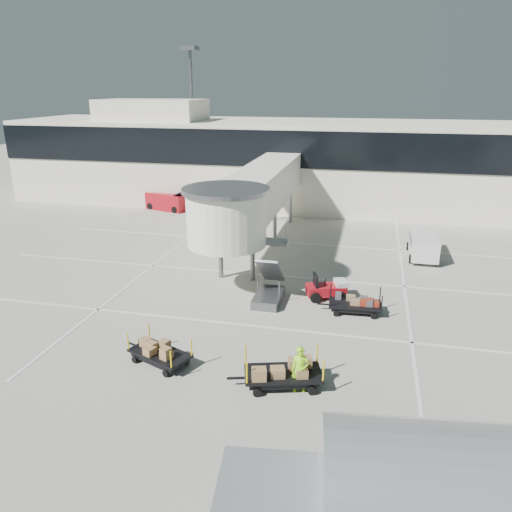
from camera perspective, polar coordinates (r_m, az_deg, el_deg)
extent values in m
plane|color=#B2AE9F|center=(22.84, 2.31, -10.59)|extent=(140.00, 140.00, 0.00)
cube|color=silver|center=(24.57, 3.20, -8.33)|extent=(40.00, 0.15, 0.02)
cube|color=silver|center=(30.90, 5.47, -2.52)|extent=(40.00, 0.15, 0.02)
cube|color=silver|center=(37.47, 6.94, 1.29)|extent=(40.00, 0.15, 0.02)
cube|color=silver|center=(31.71, 16.53, -2.68)|extent=(0.15, 30.00, 0.02)
cube|color=silver|center=(34.43, -11.00, -0.52)|extent=(0.15, 30.00, 0.02)
cube|color=#F1E6CF|center=(50.22, 8.96, 10.35)|extent=(64.00, 12.00, 8.00)
cube|color=black|center=(43.98, 8.45, 11.83)|extent=(64.00, 0.12, 3.20)
cube|color=#F1E6CF|center=(52.30, -11.81, 16.03)|extent=(10.00, 6.00, 2.00)
cylinder|color=slate|center=(57.17, -7.27, 14.97)|extent=(0.36, 0.36, 15.00)
cube|color=slate|center=(57.17, -7.60, 22.48)|extent=(1.60, 1.60, 0.40)
cube|color=white|center=(36.07, 0.65, 7.78)|extent=(3.00, 18.00, 2.80)
cylinder|color=white|center=(27.56, -3.40, 4.27)|extent=(4.40, 4.40, 3.00)
cylinder|color=slate|center=(27.20, -3.47, 7.53)|extent=(4.80, 4.80, 0.25)
cylinder|color=slate|center=(30.49, -4.05, 0.11)|extent=(0.28, 0.28, 2.90)
cylinder|color=slate|center=(29.99, -0.39, -0.17)|extent=(0.28, 0.28, 2.90)
cylinder|color=slate|center=(36.94, -0.88, 3.51)|extent=(0.28, 0.28, 2.90)
cylinder|color=slate|center=(36.53, 2.17, 3.32)|extent=(0.28, 0.28, 2.90)
cylinder|color=slate|center=(43.56, 1.34, 5.88)|extent=(0.28, 0.28, 2.90)
cylinder|color=slate|center=(43.21, 3.95, 5.73)|extent=(0.28, 0.28, 2.90)
cube|color=slate|center=(27.37, 1.42, -4.79)|extent=(1.40, 2.60, 0.50)
cube|color=slate|center=(27.41, 1.69, -1.71)|extent=(1.20, 2.60, 2.06)
cube|color=slate|center=(28.30, 2.28, 1.63)|extent=(1.40, 1.20, 0.12)
cube|color=maroon|center=(28.04, 8.02, -3.84)|extent=(2.37, 1.65, 0.54)
cube|color=silver|center=(28.09, 9.66, -3.09)|extent=(0.90, 1.13, 0.31)
cube|color=black|center=(27.70, 6.80, -2.87)|extent=(0.38, 0.89, 0.81)
cylinder|color=black|center=(27.44, 6.80, -4.77)|extent=(0.62, 0.39, 0.57)
cylinder|color=black|center=(28.49, 6.33, -3.84)|extent=(0.62, 0.39, 0.57)
cylinder|color=black|center=(27.76, 9.71, -4.63)|extent=(0.62, 0.39, 0.57)
cylinder|color=black|center=(28.80, 9.14, -3.72)|extent=(0.62, 0.39, 0.57)
cube|color=black|center=(26.52, 11.25, -5.40)|extent=(2.76, 1.50, 0.11)
cube|color=black|center=(26.59, 11.23, -5.72)|extent=(2.48, 1.29, 0.22)
cube|color=black|center=(26.55, 7.66, -5.48)|extent=(0.63, 0.11, 0.07)
cylinder|color=black|center=(26.09, 9.16, -6.52)|extent=(0.31, 0.14, 0.30)
cylinder|color=black|center=(27.18, 9.20, -5.44)|extent=(0.31, 0.14, 0.30)
cylinder|color=black|center=(26.17, 13.29, -6.72)|extent=(0.31, 0.14, 0.30)
cylinder|color=black|center=(27.26, 13.15, -5.63)|extent=(0.31, 0.14, 0.30)
cylinder|color=black|center=(25.78, 8.47, -4.99)|extent=(0.06, 0.06, 0.80)
cylinder|color=black|center=(26.89, 8.54, -3.96)|extent=(0.06, 0.06, 0.80)
cylinder|color=black|center=(25.90, 14.18, -5.27)|extent=(0.06, 0.06, 0.80)
cylinder|color=black|center=(27.00, 14.01, -4.24)|extent=(0.06, 0.06, 0.80)
cube|color=maroon|center=(26.37, 10.36, -5.04)|extent=(0.38, 0.34, 0.27)
cube|color=maroon|center=(26.15, 10.48, -5.11)|extent=(0.46, 0.30, 0.39)
cube|color=#151D41|center=(26.80, 10.54, -4.59)|extent=(0.43, 0.26, 0.33)
cube|color=#424347|center=(26.68, 11.71, -4.81)|extent=(0.33, 0.30, 0.30)
cube|color=maroon|center=(26.23, 11.03, -5.26)|extent=(0.42, 0.29, 0.23)
cube|color=olive|center=(26.05, 10.07, -5.37)|extent=(0.34, 0.29, 0.24)
cube|color=maroon|center=(26.38, 11.91, -5.06)|extent=(0.50, 0.33, 0.34)
cube|color=#151D41|center=(26.11, 12.49, -5.47)|extent=(0.37, 0.38, 0.25)
cube|color=#424347|center=(26.68, 9.55, -4.71)|extent=(0.47, 0.25, 0.27)
cube|color=#424347|center=(26.28, 11.99, -5.25)|extent=(0.41, 0.37, 0.26)
cube|color=olive|center=(26.13, 10.78, -5.20)|extent=(0.50, 0.33, 0.36)
cube|color=black|center=(20.09, 3.12, -13.25)|extent=(3.32, 2.29, 0.12)
cube|color=black|center=(20.19, 3.11, -13.68)|extent=(2.96, 1.99, 0.25)
cube|color=black|center=(20.07, -2.33, -13.78)|extent=(0.70, 0.27, 0.08)
cylinder|color=black|center=(19.66, 0.15, -15.35)|extent=(0.37, 0.23, 0.34)
cylinder|color=black|center=(20.79, -0.08, -13.25)|extent=(0.37, 0.23, 0.34)
cylinder|color=black|center=(19.87, 6.45, -15.07)|extent=(0.37, 0.23, 0.34)
cylinder|color=black|center=(20.99, 5.84, -13.02)|extent=(0.37, 0.23, 0.34)
cylinder|color=yellow|center=(19.19, -1.05, -13.32)|extent=(0.07, 0.07, 0.90)
cylinder|color=yellow|center=(20.35, -1.20, -11.29)|extent=(0.07, 0.07, 0.90)
cylinder|color=yellow|center=(19.49, 7.71, -12.96)|extent=(0.07, 0.07, 0.90)
cylinder|color=yellow|center=(20.63, 7.01, -10.99)|extent=(0.07, 0.07, 0.90)
cube|color=#987749|center=(19.94, 0.90, -12.40)|extent=(0.74, 0.62, 0.53)
cube|color=#987749|center=(19.68, 3.69, -13.10)|extent=(0.74, 0.65, 0.41)
cube|color=#987749|center=(19.64, 1.72, -13.24)|extent=(0.77, 0.70, 0.35)
cube|color=#987749|center=(20.29, 2.30, -12.09)|extent=(0.59, 0.56, 0.35)
cube|color=#987749|center=(19.63, 2.60, -13.09)|extent=(0.65, 0.58, 0.46)
cube|color=#987749|center=(20.33, 1.72, -12.02)|extent=(0.60, 0.64, 0.36)
cube|color=black|center=(21.91, -10.93, -10.85)|extent=(2.96, 2.25, 0.11)
cube|color=black|center=(21.99, -10.90, -11.22)|extent=(2.64, 1.96, 0.22)
cube|color=black|center=(23.07, -13.77, -9.84)|extent=(0.60, 0.30, 0.07)
cylinder|color=black|center=(22.36, -13.68, -11.42)|extent=(0.33, 0.23, 0.30)
cylinder|color=black|center=(23.03, -11.42, -10.29)|extent=(0.33, 0.23, 0.30)
cylinder|color=black|center=(21.15, -10.27, -13.06)|extent=(0.33, 0.23, 0.30)
cylinder|color=black|center=(21.86, -7.99, -11.78)|extent=(0.33, 0.23, 0.30)
cylinder|color=yellow|center=(22.24, -14.42, -9.49)|extent=(0.06, 0.06, 0.80)
cylinder|color=yellow|center=(22.92, -12.14, -8.41)|extent=(0.06, 0.06, 0.80)
cylinder|color=yellow|center=(20.55, -9.70, -11.64)|extent=(0.06, 0.06, 0.80)
cylinder|color=yellow|center=(21.28, -7.39, -10.37)|extent=(0.06, 0.06, 0.80)
cube|color=#987749|center=(21.06, -9.82, -11.19)|extent=(0.65, 0.51, 0.47)
cube|color=#987749|center=(21.56, -11.78, -10.77)|extent=(0.56, 0.47, 0.33)
cube|color=#987749|center=(21.80, -11.07, -10.25)|extent=(0.59, 0.57, 0.42)
cube|color=#987749|center=(22.38, -12.22, -9.47)|extent=(0.50, 0.45, 0.45)
cube|color=#987749|center=(21.68, -9.60, -10.26)|extent=(0.49, 0.52, 0.46)
cube|color=#987749|center=(22.08, -11.30, -9.98)|extent=(0.54, 0.56, 0.34)
imported|color=#89D816|center=(19.62, 5.07, -12.81)|extent=(0.73, 0.52, 1.90)
cube|color=silver|center=(36.07, 18.56, 1.26)|extent=(1.74, 4.25, 1.37)
cube|color=silver|center=(37.96, 18.29, 1.72)|extent=(1.64, 0.49, 0.80)
cube|color=black|center=(36.14, 18.60, 1.88)|extent=(1.75, 2.66, 0.55)
cylinder|color=black|center=(34.83, 17.28, -0.31)|extent=(0.21, 0.60, 0.60)
cylinder|color=black|center=(35.02, 20.01, -0.50)|extent=(0.21, 0.60, 0.60)
cylinder|color=black|center=(37.52, 17.02, 1.08)|extent=(0.21, 0.60, 0.60)
cylinder|color=black|center=(37.69, 19.56, 0.89)|extent=(0.21, 0.60, 0.60)
cube|color=maroon|center=(48.59, -10.10, 6.16)|extent=(4.35, 2.79, 1.59)
cube|color=black|center=(47.27, -8.47, 7.15)|extent=(1.40, 1.71, 0.56)
cylinder|color=black|center=(49.10, -11.97, 5.61)|extent=(0.69, 0.44, 0.64)
cylinder|color=black|center=(50.19, -10.85, 5.96)|extent=(0.69, 0.44, 0.64)
cylinder|color=black|center=(47.22, -9.25, 5.25)|extent=(0.69, 0.44, 0.64)
cylinder|color=black|center=(48.34, -8.15, 5.62)|extent=(0.69, 0.44, 0.64)
cube|color=#BABDBF|center=(12.43, 18.98, -25.48)|extent=(9.35, 3.70, 0.32)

